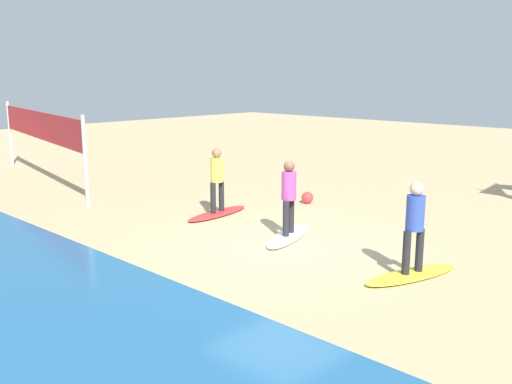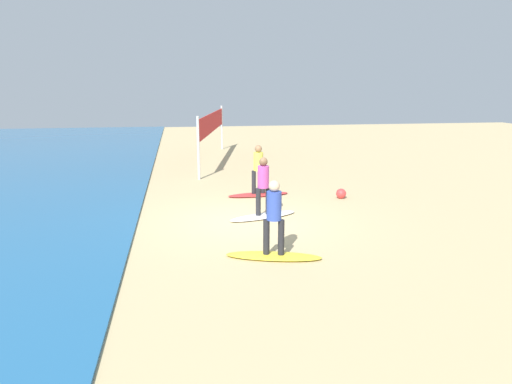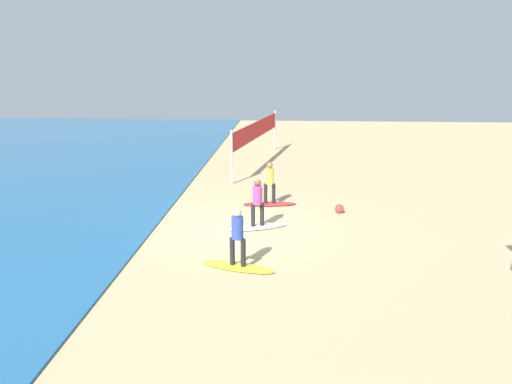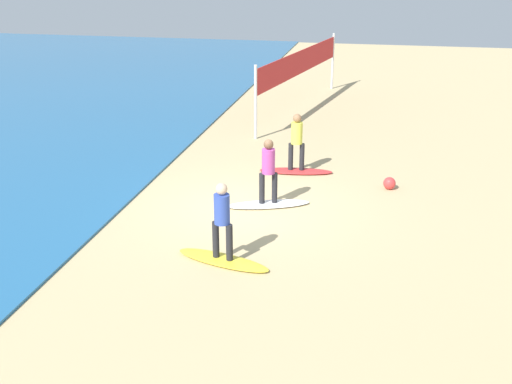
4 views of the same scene
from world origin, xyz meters
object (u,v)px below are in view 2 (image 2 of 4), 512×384
Objects in this scene: surfboard_yellow at (274,256)px; surfer_yellow at (274,212)px; surfboard_red at (258,194)px; beach_ball at (341,194)px; volleyball_net at (212,125)px; surfer_red at (258,166)px; surfer_white at (263,182)px; surfboard_white at (263,216)px.

surfer_yellow is (0.00, 0.00, 0.99)m from surfboard_yellow.
surfboard_red is 2.77m from beach_ball.
volleyball_net reaches higher than surfboard_yellow.
surfboard_red is at bearing -90.00° from surfer_red.
surfer_red is at bearing -6.74° from surfer_white.
surfer_yellow reaches higher than surfboard_yellow.
surfboard_white is 1.00× the size of surfboard_red.
surfboard_white is at bearing 121.77° from beach_ball.
surfer_red is (0.00, 0.00, 0.99)m from surfboard_red.
surfboard_red is at bearing -6.74° from surfer_white.
surfer_yellow is at bearing -178.64° from volleyball_net.
surfboard_white is 10.43m from volleyball_net.
surfer_white is 1.00× the size of surfer_red.
volleyball_net is at bearing -72.90° from surfboard_yellow.
volleyball_net reaches higher than surfer_yellow.
beach_ball is at bearing -168.31° from surfboard_white.
surfer_white is 0.78× the size of surfboard_red.
surfer_white is 2.86m from surfboard_red.
surfer_yellow is at bearing 77.20° from surfboard_red.
surfer_white reaches higher than surfboard_red.
surfboard_red is at bearing -6.42° from surfer_yellow.
surfboard_white is at bearing -6.16° from surfer_yellow.
surfer_white reaches higher than surfboard_yellow.
surfer_white is (3.19, -0.34, 0.00)m from surfer_yellow.
surfer_yellow is at bearing 0.00° from surfboard_yellow.
surfer_red is 0.18× the size of volleyball_net.
surfboard_white is 0.99m from surfer_white.
surfer_yellow is 1.00× the size of surfer_white.
surfer_white is 10.31m from volleyball_net.
surfboard_white is (3.19, -0.34, 0.00)m from surfboard_yellow.
surfboard_red is 1.28× the size of surfer_red.
surfboard_red is at bearing -80.68° from surfboard_yellow.
surfboard_white is at bearing -90.00° from surfer_white.
surfer_yellow is 6.07m from beach_ball.
surfboard_yellow is 1.28× the size of surfer_white.
surfboard_white is at bearing 76.89° from surfboard_red.
beach_ball reaches higher than surfboard_white.
surfer_white is at bearing -80.42° from surfboard_yellow.
volleyball_net is 9.31m from beach_ball.
surfboard_white is 0.24× the size of volleyball_net.
surfer_yellow is 3.36m from surfboard_white.
surfer_red reaches higher than surfboard_yellow.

